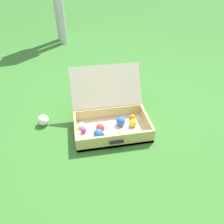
{
  "coord_description": "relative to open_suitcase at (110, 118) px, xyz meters",
  "views": [
    {
      "loc": [
        -0.35,
        -1.48,
        1.3
      ],
      "look_at": [
        -0.09,
        -0.08,
        0.21
      ],
      "focal_mm": 35.96,
      "sensor_mm": 36.0,
      "label": 1
    }
  ],
  "objects": [
    {
      "name": "open_suitcase",
      "position": [
        0.0,
        0.0,
        0.0
      ],
      "size": [
        0.62,
        0.61,
        0.45
      ],
      "color": "beige",
      "rests_on": "ground"
    },
    {
      "name": "ground_plane",
      "position": [
        0.1,
        0.01,
        -0.1
      ],
      "size": [
        16.0,
        16.0,
        0.0
      ],
      "primitive_type": "plane",
      "color": "#336B28"
    },
    {
      "name": "stray_ball_on_grass",
      "position": [
        -0.58,
        0.14,
        -0.05
      ],
      "size": [
        0.1,
        0.1,
        0.1
      ],
      "primitive_type": "sphere",
      "color": "white",
      "rests_on": "ground"
    }
  ]
}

